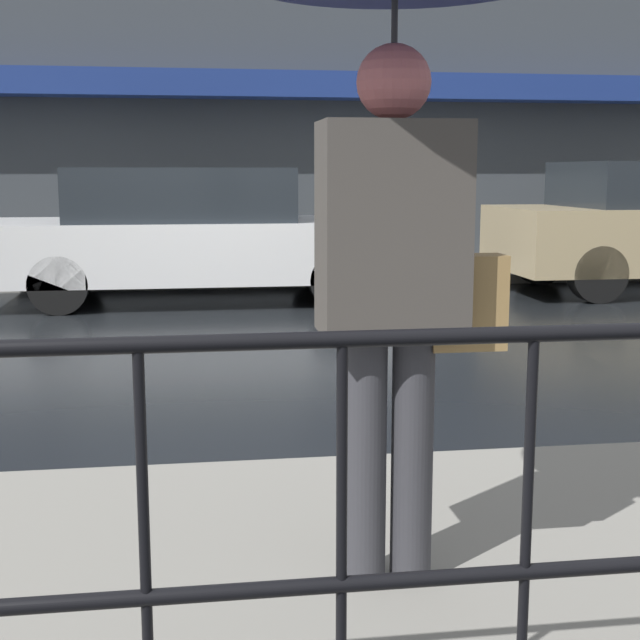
# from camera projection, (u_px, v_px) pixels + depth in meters

# --- Properties ---
(ground_plane) EXTENTS (80.00, 80.00, 0.00)m
(ground_plane) POSITION_uv_depth(u_px,v_px,m) (228.00, 343.00, 7.58)
(ground_plane) COLOR black
(sidewalk_near) EXTENTS (28.00, 2.44, 0.12)m
(sidewalk_near) POSITION_uv_depth(u_px,v_px,m) (291.00, 593.00, 2.95)
(sidewalk_near) COLOR gray
(sidewalk_near) RESTS_ON ground_plane
(sidewalk_far) EXTENTS (28.00, 1.69, 0.12)m
(sidewalk_far) POSITION_uv_depth(u_px,v_px,m) (213.00, 277.00, 11.83)
(sidewalk_far) COLOR gray
(sidewalk_far) RESTS_ON ground_plane
(lane_marking) EXTENTS (25.20, 0.12, 0.01)m
(lane_marking) POSITION_uv_depth(u_px,v_px,m) (228.00, 342.00, 7.58)
(lane_marking) COLOR gold
(lane_marking) RESTS_ON ground_plane
(building_storefront) EXTENTS (28.00, 0.85, 6.70)m
(building_storefront) POSITION_uv_depth(u_px,v_px,m) (206.00, 34.00, 12.24)
(building_storefront) COLOR #383D42
(building_storefront) RESTS_ON ground_plane
(railing_foreground) EXTENTS (12.00, 0.04, 1.00)m
(railing_foreground) POSITION_uv_depth(u_px,v_px,m) (342.00, 499.00, 1.89)
(railing_foreground) COLOR black
(railing_foreground) RESTS_ON sidewalk_near
(pedestrian) EXTENTS (0.98, 0.98, 2.10)m
(pedestrian) POSITION_uv_depth(u_px,v_px,m) (396.00, 71.00, 2.67)
(pedestrian) COLOR #333338
(pedestrian) RESTS_ON sidewalk_near
(car_white) EXTENTS (4.63, 1.81, 1.48)m
(car_white) POSITION_uv_depth(u_px,v_px,m) (194.00, 234.00, 9.94)
(car_white) COLOR silver
(car_white) RESTS_ON ground_plane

